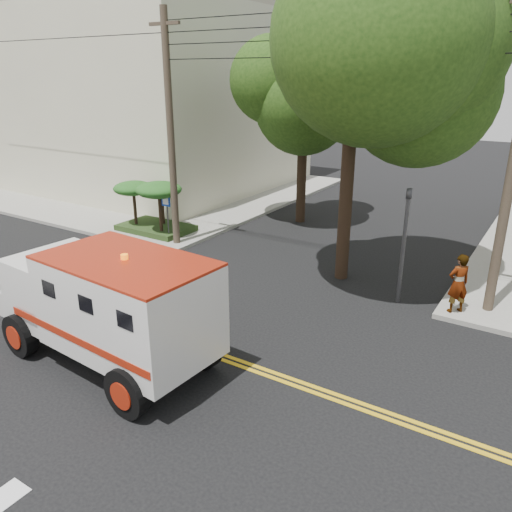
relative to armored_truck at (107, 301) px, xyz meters
The scene contains 11 objects.
ground 2.54m from the armored_truck, 56.09° to the left, with size 100.00×100.00×0.00m, color black.
sidewalk_nw 19.62m from the armored_truck, 129.43° to the left, with size 17.00×17.00×0.15m, color gray.
building_left 22.27m from the armored_truck, 130.97° to the left, with size 16.00×14.00×10.00m, color beige.
utility_pole_left 9.30m from the armored_truck, 120.72° to the left, with size 0.28×0.28×9.00m, color #382D23.
tree_main 10.05m from the armored_truck, 68.88° to the left, with size 6.08×5.70×9.85m.
tree_left 14.09m from the armored_truck, 96.81° to the left, with size 4.48×4.20×7.70m.
traffic_signal 8.72m from the armored_truck, 55.90° to the left, with size 0.15×0.18×3.60m.
accessibility_sign 9.32m from the armored_truck, 123.35° to the left, with size 0.45×0.10×2.02m.
palm_planter 10.40m from the armored_truck, 127.68° to the left, with size 3.52×2.63×2.36m.
armored_truck is the anchor object (origin of this frame).
pedestrian_a 9.70m from the armored_truck, 47.20° to the left, with size 0.65×0.43×1.79m, color gray.
Camera 1 is at (7.66, -8.74, 6.71)m, focal length 35.00 mm.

